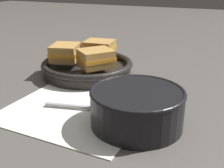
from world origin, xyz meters
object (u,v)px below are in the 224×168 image
Objects in this scene: spoon at (97,108)px; sandwich_near_right at (96,58)px; soup_bowl at (137,105)px; sandwich_near_left at (65,53)px; sandwich_far_left at (99,48)px; skillet at (87,68)px.

sandwich_near_right reaches higher than spoon.
sandwich_near_left is (-0.28, 0.20, 0.02)m from soup_bowl.
sandwich_near_left reaches higher than soup_bowl.
sandwich_far_left reaches higher than spoon.
sandwich_near_left is (-0.06, -0.02, 0.04)m from skillet.
skillet is 2.54× the size of sandwich_near_left.
sandwich_near_left is 0.11m from sandwich_far_left.
sandwich_near_left and sandwich_far_left have the same top height.
soup_bowl reaches higher than spoon.
sandwich_far_left is (-0.04, 0.10, 0.00)m from sandwich_near_right.
skillet reaches higher than spoon.
sandwich_near_left is (-0.18, 0.18, 0.06)m from spoon.
sandwich_near_right reaches higher than soup_bowl.
sandwich_near_left is at bearing -130.16° from sandwich_far_left.
soup_bowl is 1.94× the size of sandwich_far_left.
sandwich_near_left is 0.90× the size of sandwich_near_right.
soup_bowl is 0.10m from spoon.
soup_bowl is 0.69× the size of skillet.
sandwich_far_left reaches higher than soup_bowl.
soup_bowl is at bearing -46.72° from sandwich_near_right.
skillet is 2.28× the size of sandwich_near_right.
skillet is 0.08m from sandwich_near_right.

